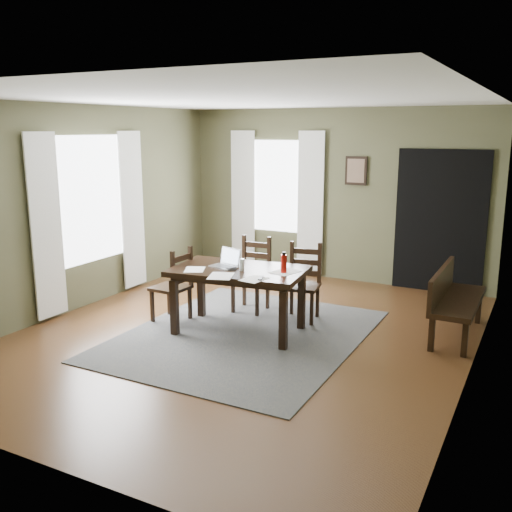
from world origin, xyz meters
The scene contains 25 objects.
ground centered at (0.00, 0.00, -0.01)m, with size 5.00×6.00×0.01m.
room_shell centered at (0.00, 0.00, 1.80)m, with size 5.02×6.02×2.71m.
rug centered at (0.00, 0.00, 0.01)m, with size 2.60×3.20×0.01m.
dining_table centered at (-0.11, 0.08, 0.69)m, with size 1.65×1.11×0.77m.
chair_end centered at (-1.01, 0.03, 0.47)m, with size 0.44×0.43×0.94m.
chair_back_left centered at (-0.36, 0.89, 0.48)m, with size 0.45×0.45×0.98m.
chair_back_right centered at (0.37, 0.86, 0.48)m, with size 0.49×0.49×0.97m.
bench centered at (2.15, 1.12, 0.48)m, with size 0.46×1.42×0.80m.
laptop centered at (-0.28, 0.10, 0.84)m, with size 0.37×0.32×0.21m.
computer_mouse centered at (-0.15, -0.02, 0.80)m, with size 0.06×0.10×0.04m, color #3F3F42.
tv_remote centered at (0.33, -0.22, 0.79)m, with size 0.05×0.17×0.02m, color black.
drinking_glass centered at (-0.04, 0.01, 0.85)m, with size 0.06×0.06×0.14m, color silver.
water_bottle centered at (0.44, 0.13, 0.89)m, with size 0.09×0.09×0.24m.
paper_a centered at (-0.54, -0.21, 0.79)m, with size 0.22×0.29×0.00m, color white.
paper_b centered at (0.28, -0.28, 0.79)m, with size 0.22×0.29×0.00m, color white.
paper_d centered at (0.44, 0.17, 0.79)m, with size 0.25×0.32×0.00m, color white.
paper_e centered at (-0.11, -0.33, 0.79)m, with size 0.26×0.33×0.00m, color white.
window_left centered at (-2.47, 0.20, 1.45)m, with size 0.01×1.30×1.70m.
window_back centered at (-1.00, 2.97, 1.45)m, with size 1.00×0.01×1.50m.
curtain_left_near centered at (-2.44, -0.62, 1.20)m, with size 0.03×0.48×2.30m.
curtain_left_far centered at (-2.44, 1.02, 1.20)m, with size 0.03×0.48×2.30m.
curtain_back_left centered at (-1.62, 2.94, 1.20)m, with size 0.44×0.03×2.30m.
curtain_back_right centered at (-0.38, 2.94, 1.20)m, with size 0.44×0.03×2.30m.
framed_picture centered at (0.35, 2.97, 1.75)m, with size 0.34×0.03×0.44m.
doorway_back centered at (1.65, 2.97, 1.05)m, with size 1.30×0.03×2.10m.
Camera 1 is at (3.05, -5.58, 2.39)m, focal length 40.00 mm.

